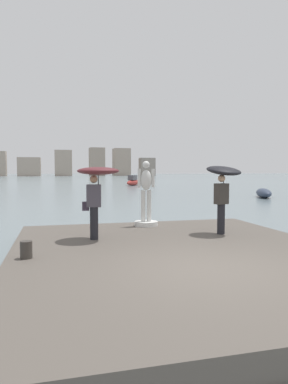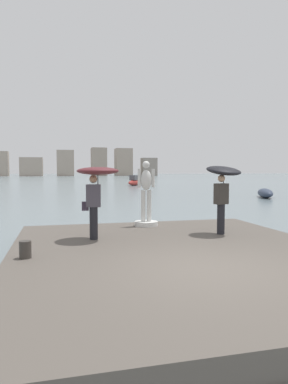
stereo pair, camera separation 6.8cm
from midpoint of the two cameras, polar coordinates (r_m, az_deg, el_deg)
ground_plane at (r=46.20m, az=-10.37°, el=0.70°), size 400.00×400.00×0.00m
pier at (r=8.30m, az=6.00°, el=-10.79°), size 7.72×9.01×0.40m
statue_white_figure at (r=11.61m, az=0.52°, el=-1.59°), size 0.78×0.78×2.17m
onlooker_left at (r=9.38m, az=-7.60°, el=1.79°), size 1.28×1.29×1.95m
onlooker_right at (r=10.36m, az=12.99°, el=1.81°), size 1.27×1.29×2.05m
mooring_bollard at (r=7.84m, az=-18.68°, el=-8.94°), size 0.25×0.25×0.37m
boat_mid at (r=30.61m, az=19.33°, el=-0.17°), size 2.50×4.00×0.75m
boat_rightward at (r=52.57m, az=-1.49°, el=1.72°), size 3.48×4.56×1.55m
distant_skyline at (r=149.04m, az=-12.56°, el=4.66°), size 84.43×12.81×13.54m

